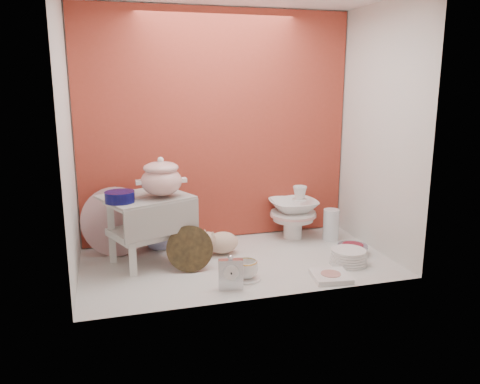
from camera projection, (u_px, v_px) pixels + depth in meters
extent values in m
plane|color=silver|center=(238.00, 262.00, 2.84)|extent=(1.80, 1.80, 0.00)
cube|color=#A23728|center=(217.00, 127.00, 3.14)|extent=(1.80, 0.06, 1.50)
cube|color=silver|center=(66.00, 141.00, 2.43)|extent=(0.06, 1.00, 1.50)
cube|color=silver|center=(380.00, 131.00, 2.91)|extent=(0.06, 1.00, 1.50)
cylinder|color=#090943|center=(120.00, 197.00, 2.60)|extent=(0.21, 0.21, 0.06)
imported|color=white|center=(160.00, 232.00, 3.05)|extent=(0.24, 0.24, 0.22)
cube|color=silver|center=(231.00, 273.00, 2.45)|extent=(0.13, 0.06, 0.18)
ellipsoid|color=#CFAC92|center=(222.00, 242.00, 2.96)|extent=(0.28, 0.21, 0.15)
cylinder|color=white|center=(246.00, 279.00, 2.59)|extent=(0.16, 0.16, 0.01)
imported|color=white|center=(246.00, 269.00, 2.58)|extent=(0.13, 0.13, 0.10)
cube|color=white|center=(331.00, 276.00, 2.60)|extent=(0.22, 0.22, 0.03)
cylinder|color=white|center=(348.00, 257.00, 2.80)|extent=(0.25, 0.25, 0.09)
imported|color=silver|center=(352.00, 250.00, 2.97)|extent=(0.21, 0.21, 0.06)
cylinder|color=silver|center=(331.00, 225.00, 3.22)|extent=(0.14, 0.14, 0.21)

